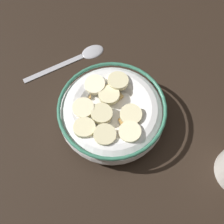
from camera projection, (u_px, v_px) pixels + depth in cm
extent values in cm
cube|color=black|center=(112.00, 122.00, 53.04)|extent=(99.71, 99.71, 2.00)
cylinder|color=white|center=(112.00, 119.00, 51.88)|extent=(9.84, 9.84, 0.60)
torus|color=white|center=(112.00, 113.00, 49.95)|extent=(17.90, 17.90, 4.93)
torus|color=#337259|center=(112.00, 107.00, 48.01)|extent=(17.96, 17.96, 0.60)
cylinder|color=white|center=(112.00, 111.00, 49.27)|extent=(14.94, 14.94, 0.40)
cube|color=#AD7F42|center=(128.00, 81.00, 51.28)|extent=(1.78, 1.76, 0.73)
cube|color=#AD7F42|center=(81.00, 116.00, 48.09)|extent=(2.02, 2.06, 0.85)
cube|color=tan|center=(147.00, 116.00, 48.39)|extent=(2.15, 2.15, 0.84)
cube|color=#AD7F42|center=(84.00, 108.00, 48.81)|extent=(1.71, 1.74, 0.78)
cube|color=tan|center=(130.00, 130.00, 47.19)|extent=(2.14, 2.14, 0.80)
cube|color=#B78947|center=(124.00, 122.00, 47.90)|extent=(1.83, 1.78, 0.84)
cube|color=tan|center=(117.00, 96.00, 49.82)|extent=(2.07, 2.04, 0.87)
cube|color=#AD7F42|center=(140.00, 125.00, 47.39)|extent=(2.14, 2.13, 0.84)
cube|color=#B78947|center=(108.00, 85.00, 50.91)|extent=(1.99, 1.94, 0.88)
cube|color=#B78947|center=(86.00, 95.00, 50.09)|extent=(1.79, 1.74, 0.82)
cube|color=#AD7F42|center=(126.00, 137.00, 46.60)|extent=(1.88, 1.85, 0.79)
cube|color=tan|center=(85.00, 128.00, 47.16)|extent=(2.09, 2.08, 0.81)
cube|color=#AD7F42|center=(111.00, 138.00, 46.54)|extent=(1.59, 1.57, 0.71)
cube|color=#AD7F42|center=(129.00, 115.00, 48.26)|extent=(1.96, 1.96, 0.68)
cylinder|color=#F4EABC|center=(130.00, 132.00, 45.72)|extent=(3.78, 3.80, 1.13)
cylinder|color=beige|center=(102.00, 114.00, 47.43)|extent=(4.99, 5.02, 1.08)
cylinder|color=beige|center=(118.00, 81.00, 49.79)|extent=(5.03, 5.03, 1.07)
cylinder|color=#F9EFC6|center=(95.00, 85.00, 49.87)|extent=(4.62, 4.65, 1.28)
cylinder|color=beige|center=(105.00, 135.00, 45.46)|extent=(4.62, 4.64, 1.11)
cylinder|color=beige|center=(131.00, 115.00, 47.01)|extent=(3.61, 3.57, 1.37)
cylinder|color=beige|center=(107.00, 96.00, 48.98)|extent=(4.96, 4.95, 1.01)
cylinder|color=beige|center=(84.00, 128.00, 46.12)|extent=(3.95, 3.91, 1.26)
cylinder|color=#F4EABC|center=(83.00, 108.00, 47.80)|extent=(3.73, 3.71, 1.22)
ellipsoid|color=#A5A5AD|center=(93.00, 51.00, 58.48)|extent=(4.29, 5.28, 0.80)
cube|color=#A5A5AD|center=(54.00, 68.00, 56.86)|extent=(4.48, 12.05, 0.36)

